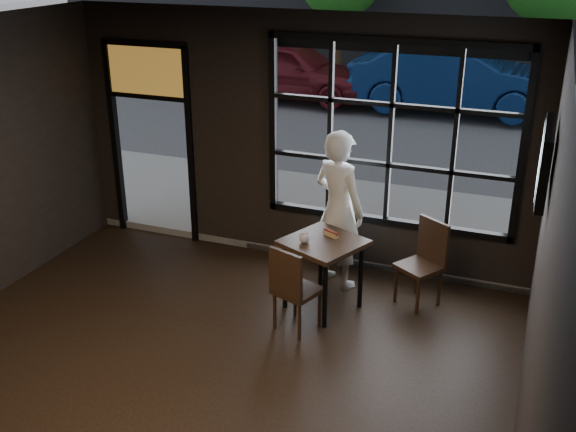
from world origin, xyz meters
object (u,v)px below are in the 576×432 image
at_px(man, 339,209).
at_px(navy_car, 456,78).
at_px(chair_near, 297,288).
at_px(cafe_table, 323,274).

bearing_deg(man, navy_car, -65.61).
xyz_separation_m(chair_near, navy_car, (0.18, 10.19, 0.41)).
bearing_deg(navy_car, man, 179.19).
bearing_deg(navy_car, cafe_table, 179.38).
distance_m(cafe_table, man, 0.85).
relative_size(cafe_table, chair_near, 0.86).
height_order(cafe_table, man, man).
xyz_separation_m(cafe_table, man, (-0.03, 0.64, 0.55)).
relative_size(chair_near, man, 0.51).
relative_size(cafe_table, navy_car, 0.17).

